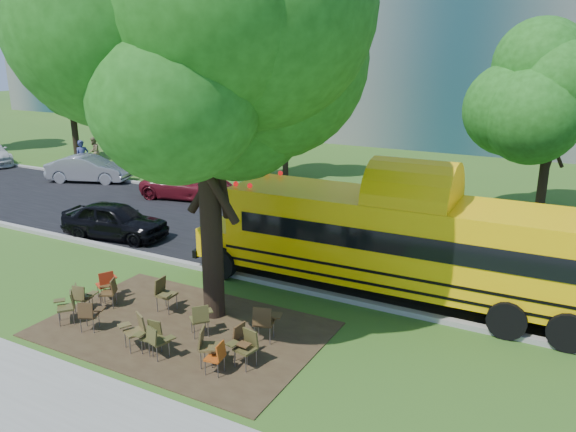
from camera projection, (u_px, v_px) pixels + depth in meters
The scene contains 33 objects.
ground at pixel (165, 313), 15.06m from camera, with size 160.00×160.00×0.00m, color #305B1C.
dirt_patch at pixel (183, 329), 14.18m from camera, with size 7.00×4.50×0.03m, color #382819.
asphalt_road at pixel (288, 238), 20.97m from camera, with size 80.00×8.00×0.04m, color black.
kerb_near at pixel (228, 273), 17.57m from camera, with size 80.00×0.25×0.14m, color gray.
kerb_far at pixel (333, 211), 24.41m from camera, with size 80.00×0.25×0.14m, color gray.
building_left at pixel (130, 20), 63.23m from camera, with size 26.00×14.00×20.00m, color slate.
bg_tree_0 at pixel (145, 93), 30.18m from camera, with size 5.20×5.20×7.18m.
bg_tree_1 at pixel (69, 73), 35.27m from camera, with size 6.00×6.00×8.40m.
bg_tree_2 at pixel (285, 101), 29.64m from camera, with size 4.80×4.80×6.62m.
bg_tree_3 at pixel (554, 97), 21.82m from camera, with size 5.60×5.60×7.84m.
main_tree at pixel (205, 84), 13.24m from camera, with size 7.20×7.20×9.64m.
school_bus at pixel (406, 242), 15.59m from camera, with size 11.86×2.94×2.88m.
chair_0 at pixel (82, 296), 14.93m from camera, with size 0.55×0.57×0.82m.
chair_1 at pixel (81, 295), 15.03m from camera, with size 0.67×0.53×0.78m.
chair_2 at pixel (89, 313), 13.93m from camera, with size 0.57×0.65×0.84m.
chair_3 at pixel (136, 328), 13.13m from camera, with size 0.73×0.58×0.88m.
chair_4 at pixel (157, 339), 12.70m from camera, with size 0.63×0.49×0.82m.
chair_5 at pixel (151, 334), 12.98m from camera, with size 0.52×0.49×0.79m.
chair_6 at pixel (217, 354), 12.11m from camera, with size 0.52×0.52×0.78m.
chair_7 at pixel (207, 344), 12.36m from camera, with size 0.73×0.63×0.93m.
chair_8 at pixel (107, 282), 15.71m from camera, with size 0.58×0.74×0.89m.
chair_9 at pixel (110, 290), 15.30m from camera, with size 0.67×0.56×0.82m.
chair_10 at pixel (164, 292), 15.00m from camera, with size 0.58×0.62×0.95m.
chair_11 at pixel (201, 317), 13.69m from camera, with size 0.59×0.75×0.87m.
chair_12 at pixel (243, 339), 12.62m from camera, with size 0.51×0.60×0.88m.
chair_13 at pixel (265, 320), 13.40m from camera, with size 0.66×0.71×0.97m.
chair_14 at pixel (67, 304), 14.38m from camera, with size 0.75×0.59×0.87m.
chair_15 at pixel (246, 345), 12.40m from camera, with size 0.64×0.51×0.87m.
black_car at pixel (115, 220), 20.90m from camera, with size 1.63×4.05×1.38m, color black.
bg_car_silver at pixel (89, 169), 29.82m from camera, with size 1.50×4.31×1.42m, color #949398.
bg_car_red at pixel (189, 186), 26.54m from camera, with size 2.06×4.47×1.24m, color #5E101A.
pedestrian_a at pixel (83, 157), 31.56m from camera, with size 0.71×0.46×1.94m, color navy.
pedestrian_b at pixel (94, 151), 34.18m from camera, with size 0.83×0.64×1.70m, color #7A6549.
Camera 1 is at (9.40, -10.49, 6.80)m, focal length 35.00 mm.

